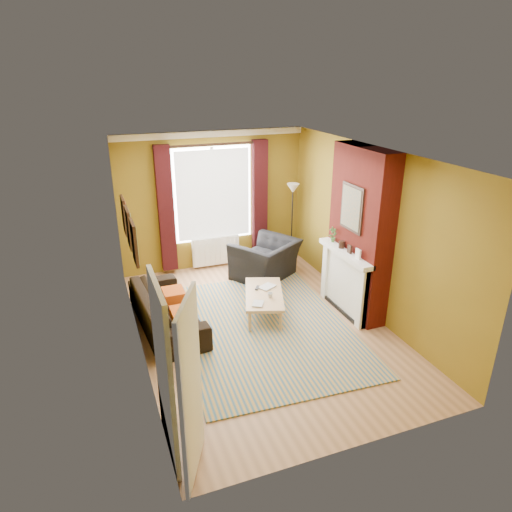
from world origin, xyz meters
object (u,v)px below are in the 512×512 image
at_px(coffee_table, 264,295).
at_px(wicker_stool, 238,265).
at_px(floor_lamp, 293,201).
at_px(armchair, 265,260).
at_px(sofa, 166,308).

height_order(coffee_table, wicker_stool, wicker_stool).
bearing_deg(floor_lamp, coffee_table, -126.18).
relative_size(armchair, floor_lamp, 0.68).
relative_size(sofa, coffee_table, 1.55).
bearing_deg(armchair, wicker_stool, -64.86).
height_order(sofa, armchair, armchair).
relative_size(wicker_stool, floor_lamp, 0.24).
distance_m(armchair, wicker_stool, 0.59).
bearing_deg(wicker_stool, armchair, -32.67).
height_order(sofa, coffee_table, sofa).
relative_size(coffee_table, wicker_stool, 3.23).
distance_m(coffee_table, floor_lamp, 2.52).
distance_m(sofa, floor_lamp, 3.56).
relative_size(armchair, wicker_stool, 2.80).
xyz_separation_m(sofa, armchair, (2.19, 1.17, 0.08)).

